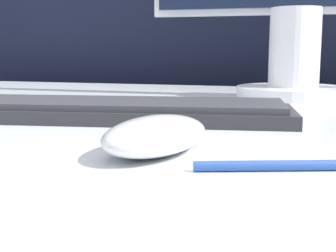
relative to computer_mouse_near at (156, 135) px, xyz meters
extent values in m
cube|color=black|center=(-0.02, 0.86, -0.15)|extent=(5.00, 0.03, 1.28)
ellipsoid|color=white|center=(0.00, 0.00, 0.00)|extent=(0.10, 0.14, 0.03)
cube|color=#28282D|center=(-0.09, 0.17, -0.01)|extent=(0.43, 0.18, 0.02)
cube|color=#38383D|center=(-0.09, 0.17, 0.00)|extent=(0.40, 0.17, 0.01)
cylinder|color=white|center=(0.11, 0.50, -0.01)|extent=(0.20, 0.20, 0.02)
cylinder|color=white|center=(0.11, 0.50, 0.07)|extent=(0.09, 0.09, 0.14)
cylinder|color=#284C9E|center=(0.11, -0.03, -0.01)|extent=(0.14, 0.05, 0.01)
camera|label=1|loc=(0.12, -0.38, 0.07)|focal=50.00mm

